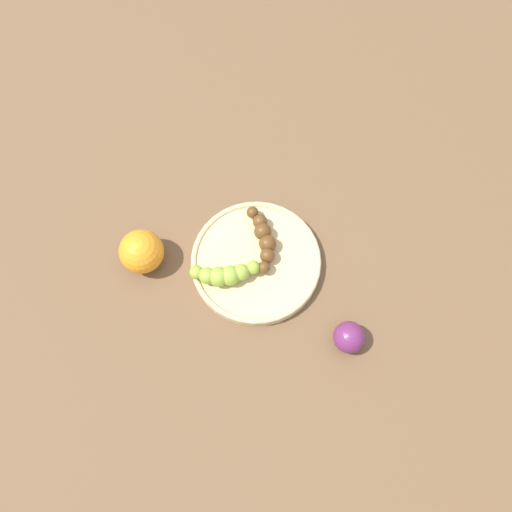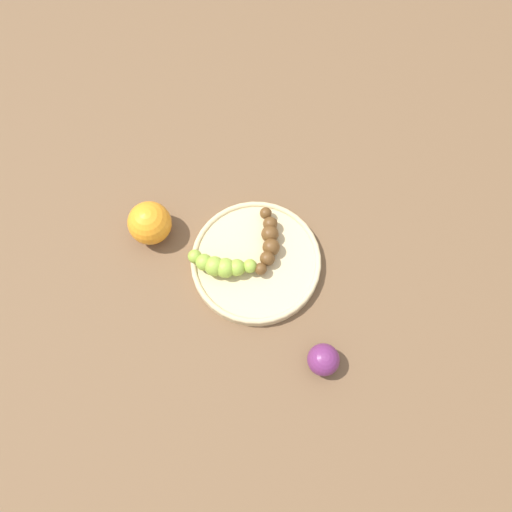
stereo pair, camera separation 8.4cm
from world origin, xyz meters
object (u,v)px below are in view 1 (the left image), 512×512
Objects in this scene: fruit_bowl at (256,261)px; banana_green at (224,274)px; orange_fruit at (142,252)px; plum_purple at (349,337)px; banana_overripe at (264,238)px.

banana_green is at bearing 134.90° from fruit_bowl.
fruit_bowl is 0.20m from orange_fruit.
banana_green is 2.11× the size of plum_purple.
plum_purple is (-0.10, -0.18, 0.01)m from fruit_bowl.
fruit_bowl is 2.96× the size of orange_fruit.
plum_purple is at bearing -118.17° from fruit_bowl.
plum_purple is 0.37m from orange_fruit.
orange_fruit is (-0.04, 0.19, 0.03)m from fruit_bowl.
banana_green is at bearing 76.90° from plum_purple.
banana_overripe is at bearing 52.63° from plum_purple.
fruit_bowl is 0.07m from banana_green.
banana_overripe is 1.52× the size of orange_fruit.
plum_purple reaches higher than banana_overripe.
banana_green is (-0.04, 0.04, 0.02)m from fruit_bowl.
plum_purple reaches higher than fruit_bowl.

